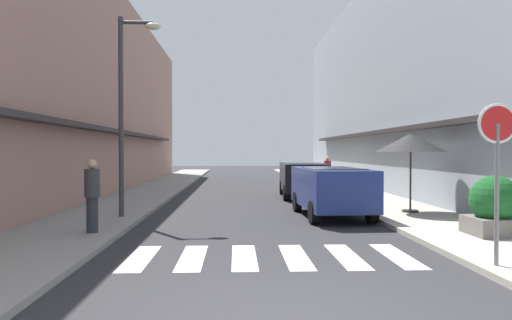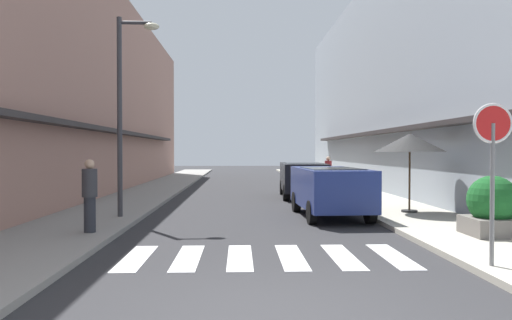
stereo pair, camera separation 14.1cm
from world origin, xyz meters
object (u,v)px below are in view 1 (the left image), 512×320
parked_car_near (331,186)px  pedestrian_walking_far (328,172)px  round_street_sign (497,141)px  pedestrian_walking_near (92,194)px  parked_car_mid (303,176)px  street_lamp (128,96)px  planter_corner (495,207)px  cafe_umbrella (411,143)px

parked_car_near → pedestrian_walking_far: pedestrian_walking_far is taller
round_street_sign → pedestrian_walking_near: bearing=155.0°
parked_car_mid → pedestrian_walking_near: bearing=-123.2°
street_lamp → planter_corner: 9.75m
cafe_umbrella → pedestrian_walking_far: size_ratio=1.50×
parked_car_near → cafe_umbrella: (2.45, 0.20, 1.28)m
parked_car_near → round_street_sign: bearing=-78.4°
cafe_umbrella → pedestrian_walking_far: 9.40m
cafe_umbrella → pedestrian_walking_far: bearing=94.6°
round_street_sign → pedestrian_walking_near: size_ratio=1.57×
pedestrian_walking_far → cafe_umbrella: bearing=-58.4°
round_street_sign → pedestrian_walking_far: (0.33, 16.09, -1.17)m
planter_corner → pedestrian_walking_near: bearing=175.6°
parked_car_near → pedestrian_walking_near: bearing=-152.6°
parked_car_near → street_lamp: size_ratio=0.75×
parked_car_near → cafe_umbrella: 2.77m
planter_corner → pedestrian_walking_near: pedestrian_walking_near is taller
parked_car_near → planter_corner: bearing=-53.5°
planter_corner → parked_car_mid: bearing=105.9°
parked_car_mid → pedestrian_walking_near: (-6.08, -9.29, 0.07)m
parked_car_mid → round_street_sign: (1.36, -12.75, 1.20)m
parked_car_near → planter_corner: (2.85, -3.85, -0.19)m
street_lamp → planter_corner: size_ratio=4.27×
cafe_umbrella → parked_car_near: bearing=-175.4°
parked_car_mid → pedestrian_walking_far: bearing=63.1°
street_lamp → pedestrian_walking_near: 3.69m
parked_car_mid → pedestrian_walking_far: size_ratio=2.73×
round_street_sign → street_lamp: bearing=139.7°
cafe_umbrella → planter_corner: (0.40, -4.04, -1.47)m
street_lamp → cafe_umbrella: street_lamp is taller
street_lamp → round_street_sign: bearing=-40.3°
parked_car_near → round_street_sign: (1.36, -6.62, 1.20)m
parked_car_mid → planter_corner: parked_car_mid is taller
parked_car_near → cafe_umbrella: size_ratio=1.76×
cafe_umbrella → planter_corner: bearing=-84.3°
pedestrian_walking_near → street_lamp: bearing=-138.2°
street_lamp → planter_corner: street_lamp is taller
parked_car_mid → street_lamp: street_lamp is taller
street_lamp → cafe_umbrella: 8.45m
planter_corner → pedestrian_walking_far: pedestrian_walking_far is taller
pedestrian_walking_near → planter_corner: bearing=131.9°
parked_car_mid → parked_car_near: bearing=-90.0°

